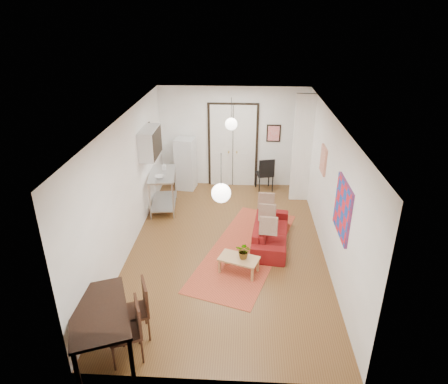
# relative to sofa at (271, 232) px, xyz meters

# --- Properties ---
(floor) EXTENTS (7.00, 7.00, 0.00)m
(floor) POSITION_rel_sofa_xyz_m (-0.97, -0.23, -0.27)
(floor) COLOR brown
(floor) RESTS_ON ground
(ceiling) EXTENTS (4.20, 7.00, 0.02)m
(ceiling) POSITION_rel_sofa_xyz_m (-0.97, -0.23, 2.63)
(ceiling) COLOR white
(ceiling) RESTS_ON wall_back
(wall_back) EXTENTS (4.20, 0.02, 2.90)m
(wall_back) POSITION_rel_sofa_xyz_m (-0.97, 3.27, 1.18)
(wall_back) COLOR white
(wall_back) RESTS_ON floor
(wall_front) EXTENTS (4.20, 0.02, 2.90)m
(wall_front) POSITION_rel_sofa_xyz_m (-0.97, -3.73, 1.18)
(wall_front) COLOR white
(wall_front) RESTS_ON floor
(wall_left) EXTENTS (0.02, 7.00, 2.90)m
(wall_left) POSITION_rel_sofa_xyz_m (-3.07, -0.23, 1.18)
(wall_left) COLOR white
(wall_left) RESTS_ON floor
(wall_right) EXTENTS (0.02, 7.00, 2.90)m
(wall_right) POSITION_rel_sofa_xyz_m (1.13, -0.23, 1.18)
(wall_right) COLOR white
(wall_right) RESTS_ON floor
(double_doors) EXTENTS (1.44, 0.06, 2.50)m
(double_doors) POSITION_rel_sofa_xyz_m (-0.97, 3.22, 0.93)
(double_doors) COLOR white
(double_doors) RESTS_ON wall_back
(stub_partition) EXTENTS (0.50, 0.10, 2.90)m
(stub_partition) POSITION_rel_sofa_xyz_m (0.88, 2.32, 1.18)
(stub_partition) COLOR white
(stub_partition) RESTS_ON floor
(wall_cabinet) EXTENTS (0.35, 1.00, 0.70)m
(wall_cabinet) POSITION_rel_sofa_xyz_m (-2.89, 1.27, 1.63)
(wall_cabinet) COLOR silver
(wall_cabinet) RESTS_ON wall_left
(painting_popart) EXTENTS (0.05, 1.00, 1.00)m
(painting_popart) POSITION_rel_sofa_xyz_m (1.11, -1.48, 1.38)
(painting_popart) COLOR red
(painting_popart) RESTS_ON wall_right
(painting_abstract) EXTENTS (0.05, 0.50, 0.60)m
(painting_abstract) POSITION_rel_sofa_xyz_m (1.11, 0.57, 1.53)
(painting_abstract) COLOR #EDE0C6
(painting_abstract) RESTS_ON wall_right
(poster_back) EXTENTS (0.40, 0.03, 0.50)m
(poster_back) POSITION_rel_sofa_xyz_m (0.18, 3.24, 1.33)
(poster_back) COLOR red
(poster_back) RESTS_ON wall_back
(print_left) EXTENTS (0.03, 0.44, 0.54)m
(print_left) POSITION_rel_sofa_xyz_m (-3.04, 1.77, 1.68)
(print_left) COLOR #A66845
(print_left) RESTS_ON wall_left
(pendant_back) EXTENTS (0.30, 0.30, 0.80)m
(pendant_back) POSITION_rel_sofa_xyz_m (-0.97, 1.77, 1.98)
(pendant_back) COLOR white
(pendant_back) RESTS_ON ceiling
(pendant_front) EXTENTS (0.30, 0.30, 0.80)m
(pendant_front) POSITION_rel_sofa_xyz_m (-0.97, -2.23, 1.98)
(pendant_front) COLOR white
(pendant_front) RESTS_ON ceiling
(kilim_rug) EXTENTS (2.51, 4.03, 0.01)m
(kilim_rug) POSITION_rel_sofa_xyz_m (-0.55, -0.31, -0.27)
(kilim_rug) COLOR #C24930
(kilim_rug) RESTS_ON floor
(sofa) EXTENTS (1.94, 0.94, 0.55)m
(sofa) POSITION_rel_sofa_xyz_m (0.00, 0.00, 0.00)
(sofa) COLOR maroon
(sofa) RESTS_ON floor
(coffee_table) EXTENTS (0.87, 0.66, 0.34)m
(coffee_table) POSITION_rel_sofa_xyz_m (-0.69, -1.16, 0.02)
(coffee_table) COLOR tan
(coffee_table) RESTS_ON floor
(potted_plant) EXTENTS (0.37, 0.35, 0.33)m
(potted_plant) POSITION_rel_sofa_xyz_m (-0.59, -1.16, 0.24)
(potted_plant) COLOR #316F35
(potted_plant) RESTS_ON coffee_table
(kitchen_counter) EXTENTS (0.79, 1.36, 0.99)m
(kitchen_counter) POSITION_rel_sofa_xyz_m (-2.72, 1.57, 0.38)
(kitchen_counter) COLOR silver
(kitchen_counter) RESTS_ON floor
(bowl) EXTENTS (0.26, 0.26, 0.06)m
(bowl) POSITION_rel_sofa_xyz_m (-2.72, 1.27, 0.75)
(bowl) COLOR beige
(bowl) RESTS_ON kitchen_counter
(soap_bottle) EXTENTS (0.10, 0.10, 0.21)m
(soap_bottle) POSITION_rel_sofa_xyz_m (-2.72, 1.82, 0.82)
(soap_bottle) COLOR teal
(soap_bottle) RESTS_ON kitchen_counter
(fridge) EXTENTS (0.60, 0.60, 1.50)m
(fridge) POSITION_rel_sofa_xyz_m (-2.31, 2.92, 0.48)
(fridge) COLOR silver
(fridge) RESTS_ON floor
(dining_table) EXTENTS (1.30, 1.64, 0.80)m
(dining_table) POSITION_rel_sofa_xyz_m (-2.72, -3.29, 0.43)
(dining_table) COLOR black
(dining_table) RESTS_ON floor
(dining_chair_near) EXTENTS (0.61, 0.73, 0.98)m
(dining_chair_near) POSITION_rel_sofa_xyz_m (-2.33, -2.84, 0.30)
(dining_chair_near) COLOR #361D11
(dining_chair_near) RESTS_ON floor
(dining_chair_far) EXTENTS (0.61, 0.73, 0.98)m
(dining_chair_far) POSITION_rel_sofa_xyz_m (-2.33, -3.28, 0.30)
(dining_chair_far) COLOR #361D11
(dining_chair_far) RESTS_ON floor
(black_side_chair) EXTENTS (0.55, 0.55, 0.99)m
(black_side_chair) POSITION_rel_sofa_xyz_m (-0.04, 3.01, 0.31)
(black_side_chair) COLOR black
(black_side_chair) RESTS_ON floor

